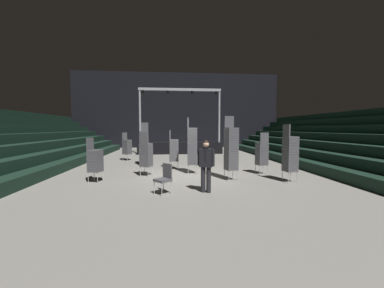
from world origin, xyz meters
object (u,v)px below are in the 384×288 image
at_px(chair_stack_mid_right, 127,146).
at_px(loose_chair_near_man, 164,177).
at_px(stage_riser, 180,146).
at_px(chair_stack_rear_left, 192,146).
at_px(chair_stack_mid_left, 231,148).
at_px(man_with_tie, 206,163).
at_px(chair_stack_mid_centre, 290,153).
at_px(chair_stack_aisle_left, 144,144).
at_px(chair_stack_rear_right, 146,154).
at_px(chair_stack_front_right, 95,160).
at_px(chair_stack_front_left, 262,153).
at_px(chair_stack_rear_centre, 174,150).

bearing_deg(chair_stack_mid_right, loose_chair_near_man, 51.45).
distance_m(stage_riser, chair_stack_mid_right, 5.76).
bearing_deg(chair_stack_rear_left, chair_stack_mid_left, 49.04).
bearing_deg(stage_riser, chair_stack_mid_right, -128.39).
distance_m(chair_stack_mid_left, chair_stack_mid_right, 8.07).
bearing_deg(man_with_tie, chair_stack_mid_centre, -138.06).
bearing_deg(man_with_tie, chair_stack_aisle_left, -43.37).
bearing_deg(man_with_tie, chair_stack_mid_left, -103.73).
bearing_deg(man_with_tie, loose_chair_near_man, 22.80).
bearing_deg(chair_stack_mid_centre, man_with_tie, -78.78).
bearing_deg(chair_stack_mid_centre, chair_stack_rear_left, -127.48).
bearing_deg(chair_stack_rear_right, chair_stack_front_right, -126.22).
height_order(man_with_tie, chair_stack_aisle_left, chair_stack_aisle_left).
bearing_deg(chair_stack_mid_centre, chair_stack_front_left, -172.06).
distance_m(chair_stack_mid_left, chair_stack_rear_centre, 3.53).
bearing_deg(chair_stack_front_right, chair_stack_mid_left, 103.62).
height_order(chair_stack_mid_right, loose_chair_near_man, chair_stack_mid_right).
distance_m(chair_stack_front_left, chair_stack_mid_right, 8.57).
distance_m(stage_riser, chair_stack_aisle_left, 6.94).
xyz_separation_m(chair_stack_mid_left, chair_stack_rear_left, (-1.42, 1.51, 0.00)).
bearing_deg(chair_stack_rear_centre, chair_stack_rear_right, -40.23).
height_order(chair_stack_mid_left, chair_stack_rear_left, same).
relative_size(chair_stack_mid_left, chair_stack_rear_left, 1.00).
distance_m(man_with_tie, chair_stack_mid_right, 8.81).
xyz_separation_m(chair_stack_front_left, chair_stack_mid_left, (-1.72, -1.11, 0.34)).
height_order(chair_stack_mid_right, chair_stack_rear_left, chair_stack_rear_left).
height_order(chair_stack_front_left, chair_stack_mid_centre, chair_stack_mid_centre).
xyz_separation_m(chair_stack_mid_left, chair_stack_aisle_left, (-3.88, 4.10, -0.08)).
distance_m(chair_stack_mid_centre, loose_chair_near_man, 4.98).
bearing_deg(chair_stack_rear_left, chair_stack_front_right, -64.11).
bearing_deg(chair_stack_rear_left, chair_stack_mid_centre, 66.37).
bearing_deg(chair_stack_mid_centre, chair_stack_rear_centre, -134.08).
xyz_separation_m(man_with_tie, chair_stack_mid_right, (-3.94, 7.88, -0.05)).
relative_size(chair_stack_mid_left, chair_stack_mid_right, 1.43).
height_order(chair_stack_mid_left, chair_stack_mid_centre, chair_stack_mid_left).
height_order(chair_stack_front_right, chair_stack_rear_left, chair_stack_rear_left).
xyz_separation_m(chair_stack_front_right, chair_stack_rear_centre, (3.04, 2.62, 0.13)).
bearing_deg(chair_stack_aisle_left, stage_riser, -106.09).
distance_m(stage_riser, chair_stack_mid_centre, 11.82).
distance_m(chair_stack_front_left, chair_stack_rear_centre, 4.28).
xyz_separation_m(chair_stack_rear_left, chair_stack_rear_centre, (-0.84, 1.19, -0.29)).
bearing_deg(chair_stack_front_left, chair_stack_rear_right, 171.31).
distance_m(man_with_tie, loose_chair_near_man, 1.39).
bearing_deg(loose_chair_near_man, chair_stack_mid_right, -22.82).
height_order(stage_riser, chair_stack_front_left, stage_riser).
xyz_separation_m(chair_stack_mid_right, chair_stack_aisle_left, (1.34, -2.04, 0.29)).
bearing_deg(chair_stack_rear_centre, chair_stack_front_left, 65.88).
xyz_separation_m(man_with_tie, chair_stack_mid_left, (1.28, 1.74, 0.33)).
height_order(chair_stack_front_right, chair_stack_rear_right, chair_stack_rear_right).
bearing_deg(stage_riser, loose_chair_near_man, -94.41).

